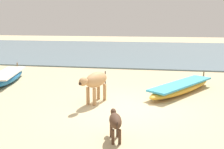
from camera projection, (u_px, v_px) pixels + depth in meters
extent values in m
plane|color=#CCB789|center=(127.00, 107.00, 8.86)|extent=(80.00, 80.00, 0.00)
cube|color=slate|center=(149.00, 51.00, 25.29)|extent=(60.00, 20.00, 0.08)
ellipsoid|color=gold|center=(181.00, 88.00, 10.64)|extent=(3.01, 3.94, 0.39)
cube|color=#3399BF|center=(182.00, 84.00, 10.60)|extent=(2.71, 3.51, 0.07)
cube|color=olive|center=(186.00, 84.00, 10.84)|extent=(0.64, 0.48, 0.04)
cylinder|color=olive|center=(204.00, 74.00, 11.94)|extent=(0.06, 0.06, 0.20)
ellipsoid|color=#1E669E|center=(8.00, 77.00, 12.52)|extent=(1.81, 3.81, 0.46)
cube|color=white|center=(7.00, 73.00, 12.48)|extent=(1.69, 3.38, 0.07)
cube|color=olive|center=(9.00, 73.00, 12.77)|extent=(0.80, 0.31, 0.04)
cylinder|color=olive|center=(17.00, 64.00, 14.12)|extent=(0.06, 0.06, 0.20)
ellipsoid|color=tan|center=(96.00, 80.00, 9.26)|extent=(0.83, 1.29, 0.52)
ellipsoid|color=tan|center=(83.00, 82.00, 8.55)|extent=(0.35, 0.45, 0.28)
sphere|color=#2D2119|center=(80.00, 84.00, 8.41)|extent=(0.14, 0.14, 0.11)
cylinder|color=tan|center=(94.00, 97.00, 9.00)|extent=(0.12, 0.12, 0.60)
cylinder|color=tan|center=(88.00, 96.00, 9.12)|extent=(0.12, 0.12, 0.60)
cylinder|color=tan|center=(105.00, 92.00, 9.60)|extent=(0.12, 0.12, 0.60)
cylinder|color=tan|center=(98.00, 91.00, 9.72)|extent=(0.12, 0.12, 0.60)
cylinder|color=#2D2119|center=(105.00, 78.00, 9.82)|extent=(0.04, 0.04, 0.49)
ellipsoid|color=#4C3323|center=(115.00, 121.00, 6.33)|extent=(0.47, 0.78, 0.32)
ellipsoid|color=#4C3323|center=(113.00, 112.00, 6.79)|extent=(0.20, 0.27, 0.17)
sphere|color=#2D2119|center=(113.00, 111.00, 6.90)|extent=(0.08, 0.08, 0.07)
cylinder|color=#4C3323|center=(111.00, 130.00, 6.59)|extent=(0.07, 0.07, 0.36)
cylinder|color=#4C3323|center=(118.00, 130.00, 6.61)|extent=(0.07, 0.07, 0.36)
cylinder|color=#4C3323|center=(113.00, 137.00, 6.18)|extent=(0.07, 0.07, 0.36)
cylinder|color=#4C3323|center=(120.00, 137.00, 6.19)|extent=(0.07, 0.07, 0.36)
cylinder|color=#2D2119|center=(117.00, 128.00, 5.96)|extent=(0.02, 0.02, 0.30)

